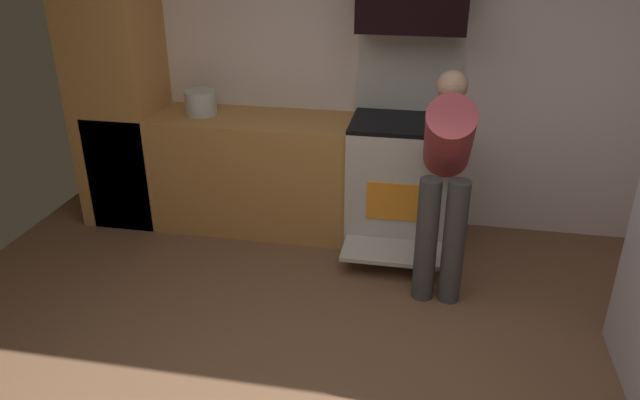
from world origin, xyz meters
The scene contains 7 objects.
wall_back centered at (0.00, 2.34, 1.30)m, with size 5.20×0.12×2.60m, color silver.
lower_cabinet_run centered at (-0.90, 1.98, 0.45)m, with size 2.40×0.60×0.90m, color #B98142.
cabinet_column centered at (-1.90, 1.98, 1.05)m, with size 0.60×0.60×2.10m, color #B98142.
oven_range centered at (0.32, 1.97, 0.51)m, with size 0.76×0.99×1.56m.
microwave centered at (0.32, 2.06, 1.74)m, with size 0.74×0.38×0.36m, color black.
person_cook centered at (0.62, 1.33, 0.84)m, with size 0.31×0.67×1.40m.
stock_pot centered at (-1.23, 1.98, 0.99)m, with size 0.24×0.24×0.18m, color #BBC0BC.
Camera 1 is at (0.50, -2.25, 2.26)m, focal length 33.93 mm.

